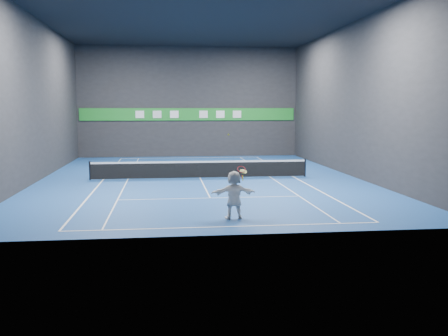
{
  "coord_description": "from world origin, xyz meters",
  "views": [
    {
      "loc": [
        -1.98,
        -28.43,
        4.04
      ],
      "look_at": [
        0.49,
        -7.59,
        1.5
      ],
      "focal_mm": 40.0,
      "sensor_mm": 36.0,
      "label": 1
    }
  ],
  "objects": [
    {
      "name": "service_line_far",
      "position": [
        0.0,
        6.4,
        0.0
      ],
      "size": [
        8.23,
        0.06,
        0.01
      ],
      "primitive_type": "cube",
      "color": "white",
      "rests_on": "ground"
    },
    {
      "name": "ground",
      "position": [
        0.0,
        0.0,
        0.0
      ],
      "size": [
        26.0,
        26.0,
        0.0
      ],
      "primitive_type": "plane",
      "color": "navy",
      "rests_on": "ground"
    },
    {
      "name": "tennis_racket",
      "position": [
        0.78,
        -10.63,
        1.76
      ],
      "size": [
        0.47,
        0.33,
        0.6
      ],
      "color": "red",
      "rests_on": "player"
    },
    {
      "name": "baseline_far",
      "position": [
        0.0,
        11.89,
        0.0
      ],
      "size": [
        10.98,
        0.08,
        0.01
      ],
      "primitive_type": "cube",
      "color": "white",
      "rests_on": "ground"
    },
    {
      "name": "wall_left",
      "position": [
        -9.0,
        0.0,
        4.5
      ],
      "size": [
        0.1,
        26.0,
        9.0
      ],
      "primitive_type": "cube",
      "color": "#252527",
      "rests_on": "ground"
    },
    {
      "name": "sponsor_banner",
      "position": [
        0.0,
        12.93,
        3.5
      ],
      "size": [
        17.64,
        0.11,
        1.0
      ],
      "color": "#1D8629",
      "rests_on": "wall_back"
    },
    {
      "name": "player",
      "position": [
        0.49,
        -10.67,
        0.89
      ],
      "size": [
        1.67,
        0.62,
        1.77
      ],
      "primitive_type": "imported",
      "rotation": [
        0.0,
        0.0,
        3.2
      ],
      "color": "white",
      "rests_on": "ground"
    },
    {
      "name": "wall_front",
      "position": [
        0.0,
        -13.0,
        4.5
      ],
      "size": [
        18.0,
        0.1,
        9.0
      ],
      "primitive_type": "cube",
      "color": "#252527",
      "rests_on": "ground"
    },
    {
      "name": "sideline_doubles_right",
      "position": [
        5.49,
        0.0,
        0.0
      ],
      "size": [
        0.08,
        23.78,
        0.01
      ],
      "primitive_type": "cube",
      "color": "white",
      "rests_on": "ground"
    },
    {
      "name": "wall_back",
      "position": [
        0.0,
        13.0,
        4.5
      ],
      "size": [
        18.0,
        0.1,
        9.0
      ],
      "primitive_type": "cube",
      "color": "#252527",
      "rests_on": "ground"
    },
    {
      "name": "sideline_singles_right",
      "position": [
        4.11,
        0.0,
        0.0
      ],
      "size": [
        0.06,
        23.78,
        0.01
      ],
      "primitive_type": "cube",
      "color": "white",
      "rests_on": "ground"
    },
    {
      "name": "tennis_net",
      "position": [
        0.0,
        0.0,
        0.54
      ],
      "size": [
        12.5,
        0.1,
        1.07
      ],
      "color": "black",
      "rests_on": "ground"
    },
    {
      "name": "ceiling",
      "position": [
        0.0,
        0.0,
        9.0
      ],
      "size": [
        26.0,
        26.0,
        0.0
      ],
      "primitive_type": "plane",
      "color": "black",
      "rests_on": "ground"
    },
    {
      "name": "tennis_ball",
      "position": [
        0.29,
        -10.65,
        3.08
      ],
      "size": [
        0.06,
        0.06,
        0.06
      ],
      "primitive_type": "sphere",
      "color": "yellow",
      "rests_on": "player"
    },
    {
      "name": "sideline_doubles_left",
      "position": [
        -5.49,
        0.0,
        0.0
      ],
      "size": [
        0.08,
        23.78,
        0.01
      ],
      "primitive_type": "cube",
      "color": "white",
      "rests_on": "ground"
    },
    {
      "name": "service_line_near",
      "position": [
        0.0,
        -6.4,
        0.0
      ],
      "size": [
        8.23,
        0.06,
        0.01
      ],
      "primitive_type": "cube",
      "color": "white",
      "rests_on": "ground"
    },
    {
      "name": "sideline_singles_left",
      "position": [
        -4.11,
        0.0,
        0.0
      ],
      "size": [
        0.06,
        23.78,
        0.01
      ],
      "primitive_type": "cube",
      "color": "white",
      "rests_on": "ground"
    },
    {
      "name": "wall_right",
      "position": [
        9.0,
        0.0,
        4.5
      ],
      "size": [
        0.1,
        26.0,
        9.0
      ],
      "primitive_type": "cube",
      "color": "#252527",
      "rests_on": "ground"
    },
    {
      "name": "baseline_near",
      "position": [
        0.0,
        -11.89,
        0.0
      ],
      "size": [
        10.98,
        0.08,
        0.01
      ],
      "primitive_type": "cube",
      "color": "white",
      "rests_on": "ground"
    },
    {
      "name": "center_service_line",
      "position": [
        0.0,
        0.0,
        0.0
      ],
      "size": [
        0.06,
        12.8,
        0.01
      ],
      "primitive_type": "cube",
      "color": "white",
      "rests_on": "ground"
    }
  ]
}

